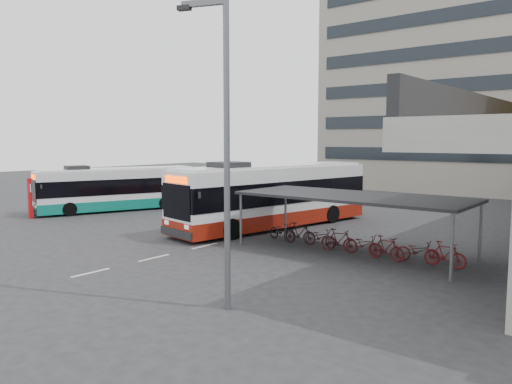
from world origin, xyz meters
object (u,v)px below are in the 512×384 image
Objects in this scene: pedestrian at (202,206)px; lamp_post at (223,136)px; bus_teal at (118,189)px; bus_main at (273,196)px.

pedestrian is 17.10m from lamp_post.
lamp_post reaches higher than bus_teal.
bus_main is at bearing 27.02° from bus_teal.
bus_main is 7.72× the size of pedestrian.
lamp_post reaches higher than bus_main.
bus_teal reaches higher than pedestrian.
bus_main reaches higher than pedestrian.
lamp_post is at bearing -48.99° from bus_main.
bus_main is at bearing -73.05° from pedestrian.
lamp_post is (19.57, -10.51, 3.54)m from bus_teal.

